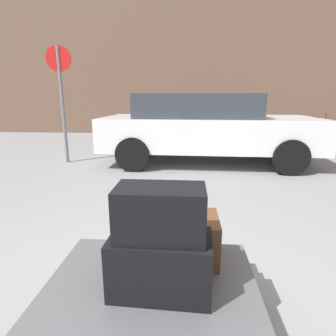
# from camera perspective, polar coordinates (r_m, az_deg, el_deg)

# --- Properties ---
(ground_plane) EXTENTS (60.00, 60.00, 0.00)m
(ground_plane) POSITION_cam_1_polar(r_m,az_deg,el_deg) (1.88, -3.20, -30.74)
(ground_plane) COLOR gray
(luggage_cart) EXTENTS (1.16, 0.88, 0.34)m
(luggage_cart) POSITION_cam_1_polar(r_m,az_deg,el_deg) (1.70, -3.34, -24.31)
(luggage_cart) COLOR #4C4C51
(luggage_cart) RESTS_ON ground_plane
(duffel_bag_black_rear_left) EXTENTS (0.53, 0.31, 0.31)m
(duffel_bag_black_rear_left) POSITION_cam_1_polar(r_m,az_deg,el_deg) (1.52, -1.53, -19.24)
(duffel_bag_black_rear_left) COLOR black
(duffel_bag_black_rear_left) RESTS_ON luggage_cart
(duffel_bag_brown_rear_right) EXTENTS (0.59, 0.33, 0.28)m
(duffel_bag_brown_rear_right) POSITION_cam_1_polar(r_m,az_deg,el_deg) (1.79, 0.55, -14.19)
(duffel_bag_brown_rear_right) COLOR #51331E
(duffel_bag_brown_rear_right) RESTS_ON luggage_cart
(duffel_bag_black_topmost_pile) EXTENTS (0.44, 0.25, 0.26)m
(duffel_bag_black_topmost_pile) POSITION_cam_1_polar(r_m,az_deg,el_deg) (1.38, -1.61, -9.20)
(duffel_bag_black_topmost_pile) COLOR black
(duffel_bag_black_topmost_pile) RESTS_ON duffel_bag_black_rear_left
(parked_car) EXTENTS (4.33, 1.98, 1.42)m
(parked_car) POSITION_cam_1_polar(r_m,az_deg,el_deg) (5.84, 7.71, 8.51)
(parked_car) COLOR silver
(parked_car) RESTS_ON ground_plane
(bicycle_leaning) EXTENTS (1.67, 0.66, 0.96)m
(bicycle_leaning) POSITION_cam_1_polar(r_m,az_deg,el_deg) (10.84, 30.74, 7.19)
(bicycle_leaning) COLOR black
(bicycle_leaning) RESTS_ON ground_plane
(bollard_kerb_near) EXTENTS (0.20, 0.20, 0.63)m
(bollard_kerb_near) POSITION_cam_1_polar(r_m,az_deg,el_deg) (8.30, 22.49, 6.12)
(bollard_kerb_near) COLOR #72665B
(bollard_kerb_near) RESTS_ON ground_plane
(bollard_kerb_mid) EXTENTS (0.20, 0.20, 0.63)m
(bollard_kerb_mid) POSITION_cam_1_polar(r_m,az_deg,el_deg) (8.78, 30.52, 5.63)
(bollard_kerb_mid) COLOR #72665B
(bollard_kerb_mid) RESTS_ON ground_plane
(no_parking_sign) EXTENTS (0.50, 0.07, 2.34)m
(no_parking_sign) POSITION_cam_1_polar(r_m,az_deg,el_deg) (6.16, -21.22, 14.43)
(no_parking_sign) COLOR slate
(no_parking_sign) RESTS_ON ground_plane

